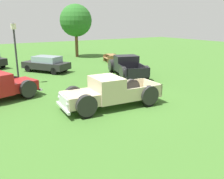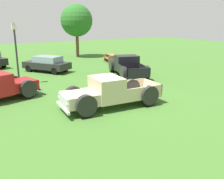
{
  "view_description": "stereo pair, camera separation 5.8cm",
  "coord_description": "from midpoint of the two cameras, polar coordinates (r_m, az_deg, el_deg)",
  "views": [
    {
      "loc": [
        -7.32,
        -10.73,
        4.26
      ],
      "look_at": [
        -0.83,
        -0.4,
        0.9
      ],
      "focal_mm": 40.4,
      "sensor_mm": 36.0,
      "label": 1
    },
    {
      "loc": [
        -7.27,
        -10.76,
        4.26
      ],
      "look_at": [
        -0.83,
        -0.4,
        0.9
      ],
      "focal_mm": 40.4,
      "sensor_mm": 36.0,
      "label": 2
    }
  ],
  "objects": [
    {
      "name": "pickup_truck_behind_left",
      "position": [
        20.2,
        3.34,
        5.39
      ],
      "size": [
        3.34,
        5.49,
        1.58
      ],
      "color": "black",
      "rests_on": "ground_plane"
    },
    {
      "name": "lamp_post_near",
      "position": [
        18.14,
        -20.73,
        7.77
      ],
      "size": [
        0.36,
        0.36,
        4.12
      ],
      "color": "#2D2D33",
      "rests_on": "ground_plane"
    },
    {
      "name": "oak_tree_east",
      "position": [
        30.66,
        -7.97,
        15.2
      ],
      "size": [
        3.71,
        3.71,
        6.1
      ],
      "color": "brown",
      "rests_on": "ground_plane"
    },
    {
      "name": "ground_plane",
      "position": [
        13.67,
        2.2,
        -2.77
      ],
      "size": [
        80.0,
        80.0,
        0.0
      ],
      "primitive_type": "plane",
      "color": "#3D6B28"
    },
    {
      "name": "sedan_distant_a",
      "position": [
        22.21,
        -14.43,
        5.71
      ],
      "size": [
        3.55,
        4.27,
        1.34
      ],
      "color": "black",
      "rests_on": "ground_plane"
    },
    {
      "name": "pickup_truck_foreground",
      "position": [
        12.54,
        -1.37,
        -0.88
      ],
      "size": [
        5.25,
        2.34,
        1.57
      ],
      "color": "#C6B793",
      "rests_on": "ground_plane"
    },
    {
      "name": "picnic_table",
      "position": [
        26.71,
        0.16,
        7.3
      ],
      "size": [
        1.89,
        2.12,
        0.78
      ],
      "color": "olive",
      "rests_on": "ground_plane"
    }
  ]
}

